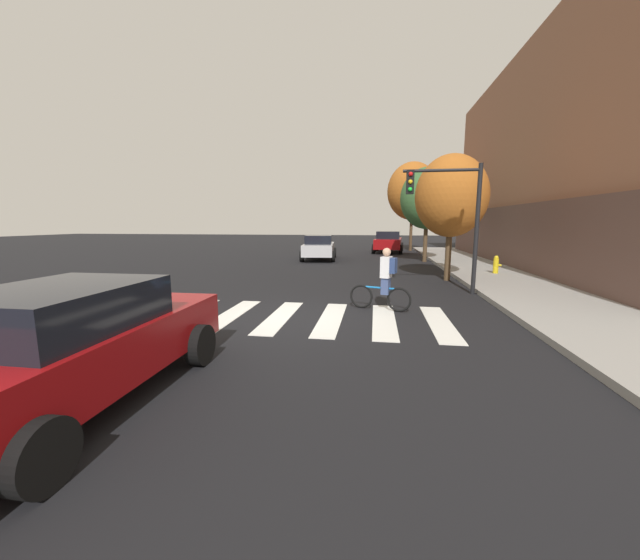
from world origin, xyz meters
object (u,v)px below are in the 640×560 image
object	(u,v)px
fire_hydrant	(496,265)
cyclist	(385,280)
sedan_far	(388,241)
street_tree_far	(412,191)
street_tree_mid	(427,198)
sedan_near	(72,344)
sedan_mid	(319,247)
traffic_light_near	(451,207)
street_tree_near	(451,196)

from	to	relation	value
fire_hydrant	cyclist	bearing A→B (deg)	-125.34
sedan_far	street_tree_far	bearing A→B (deg)	44.82
street_tree_far	fire_hydrant	bearing A→B (deg)	-80.97
street_tree_mid	street_tree_far	xyz separation A→B (m)	(-0.05, 8.71, 1.13)
sedan_near	sedan_far	world-z (taller)	sedan_far
sedan_near	sedan_mid	world-z (taller)	sedan_near
street_tree_mid	street_tree_far	world-z (taller)	street_tree_far
sedan_mid	street_tree_mid	world-z (taller)	street_tree_mid
fire_hydrant	street_tree_far	distance (m)	15.35
sedan_mid	sedan_far	world-z (taller)	sedan_far
cyclist	traffic_light_near	world-z (taller)	traffic_light_near
sedan_mid	street_tree_far	distance (m)	11.32
sedan_far	traffic_light_near	size ratio (longest dim) A/B	1.18
sedan_mid	sedan_far	distance (m)	7.93
sedan_near	sedan_mid	size ratio (longest dim) A/B	0.99
sedan_near	street_tree_near	xyz separation A→B (m)	(6.75, 11.43, 2.56)
street_tree_far	sedan_far	bearing A→B (deg)	-135.18
cyclist	street_tree_near	distance (m)	6.72
sedan_far	sedan_mid	bearing A→B (deg)	-125.18
sedan_near	street_tree_near	world-z (taller)	street_tree_near
sedan_mid	street_tree_far	bearing A→B (deg)	52.31
sedan_mid	cyclist	distance (m)	13.73
traffic_light_near	fire_hydrant	size ratio (longest dim) A/B	5.38
traffic_light_near	street_tree_mid	distance (m)	10.15
sedan_mid	fire_hydrant	distance (m)	10.74
street_tree_far	street_tree_near	bearing A→B (deg)	-89.94
fire_hydrant	sedan_mid	bearing A→B (deg)	144.79
sedan_mid	street_tree_mid	xyz separation A→B (m)	(6.50, -0.35, 2.94)
street_tree_near	sedan_near	bearing A→B (deg)	-120.57
traffic_light_near	street_tree_far	distance (m)	18.91
cyclist	street_tree_near	world-z (taller)	street_tree_near
sedan_mid	sedan_near	bearing A→B (deg)	-90.84
cyclist	street_tree_far	bearing A→B (deg)	82.98
cyclist	street_tree_mid	bearing A→B (deg)	78.12
sedan_near	traffic_light_near	bearing A→B (deg)	54.00
traffic_light_near	fire_hydrant	world-z (taller)	traffic_light_near
sedan_mid	street_tree_mid	distance (m)	7.15
street_tree_near	street_tree_far	world-z (taller)	street_tree_far
traffic_light_near	sedan_near	bearing A→B (deg)	-126.00
sedan_near	sedan_far	xyz separation A→B (m)	(4.85, 25.48, 0.04)
sedan_far	street_tree_mid	world-z (taller)	street_tree_mid
fire_hydrant	sedan_near	bearing A→B (deg)	-125.23
sedan_mid	cyclist	xyz separation A→B (m)	(3.80, -13.19, 0.04)
sedan_mid	fire_hydrant	size ratio (longest dim) A/B	5.94
traffic_light_near	sedan_mid	bearing A→B (deg)	119.63
sedan_near	street_tree_mid	xyz separation A→B (m)	(6.78, 18.65, 2.93)
cyclist	fire_hydrant	distance (m)	8.59
cyclist	sedan_far	bearing A→B (deg)	87.78
fire_hydrant	street_tree_near	distance (m)	3.91
traffic_light_near	street_tree_far	world-z (taller)	street_tree_far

